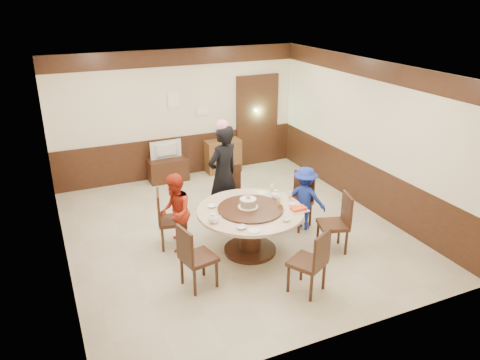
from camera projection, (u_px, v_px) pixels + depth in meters
name	position (u px, v px, depth m)	size (l,w,h in m)	color
room	(232.00, 173.00, 7.85)	(6.00, 6.04, 2.84)	#BFB599
banquet_table	(250.00, 222.00, 7.39)	(1.68, 1.68, 0.78)	#341C10
chair_0	(297.00, 210.00, 8.30)	(0.59, 0.59, 0.97)	#341C10
chair_1	(234.00, 202.00, 8.61)	(0.46, 0.46, 0.97)	#341C10
chair_2	(172.00, 229.00, 7.66)	(0.54, 0.53, 0.97)	#341C10
chair_3	(198.00, 267.00, 6.59)	(0.53, 0.52, 0.97)	#341C10
chair_4	(308.00, 272.00, 6.48)	(0.60, 0.60, 0.97)	#341C10
chair_5	(334.00, 233.00, 7.53)	(0.56, 0.55, 0.97)	#341C10
person_standing	(223.00, 175.00, 8.24)	(0.66, 0.43, 1.82)	black
person_red	(175.00, 212.00, 7.45)	(0.62, 0.49, 1.28)	#B52C18
person_blue	(305.00, 198.00, 8.13)	(0.74, 0.42, 1.14)	#182C9C
birthday_cake	(248.00, 203.00, 7.29)	(0.32, 0.32, 0.21)	white
teapot_left	(213.00, 219.00, 6.87)	(0.17, 0.15, 0.13)	white
teapot_right	(276.00, 195.00, 7.67)	(0.17, 0.15, 0.13)	white
bowl_0	(212.00, 206.00, 7.38)	(0.14, 0.14, 0.04)	white
bowl_1	(286.00, 220.00, 6.94)	(0.13, 0.13, 0.04)	white
bowl_2	(241.00, 227.00, 6.72)	(0.14, 0.14, 0.04)	white
bowl_3	(292.00, 204.00, 7.44)	(0.12, 0.12, 0.04)	white
saucer_near	(254.00, 230.00, 6.66)	(0.18, 0.18, 0.01)	white
saucer_far	(262.00, 193.00, 7.89)	(0.18, 0.18, 0.01)	white
shrimp_platter	(298.00, 209.00, 7.25)	(0.30, 0.20, 0.06)	white
bottle_0	(279.00, 202.00, 7.38)	(0.06, 0.06, 0.16)	silver
bottle_1	(290.00, 196.00, 7.60)	(0.06, 0.06, 0.16)	silver
bottle_2	(272.00, 189.00, 7.86)	(0.06, 0.06, 0.16)	silver
tv_stand	(168.00, 170.00, 10.33)	(0.85, 0.45, 0.50)	#341C10
television	(167.00, 150.00, 10.16)	(0.70, 0.09, 0.40)	gray
side_cabinet	(223.00, 156.00, 10.80)	(0.80, 0.40, 0.75)	brown
thermos	(223.00, 132.00, 10.60)	(0.15, 0.15, 0.38)	silver
notice_left	(174.00, 99.00, 10.04)	(0.25, 0.00, 0.35)	white
notice_right	(203.00, 110.00, 10.40)	(0.30, 0.00, 0.22)	white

